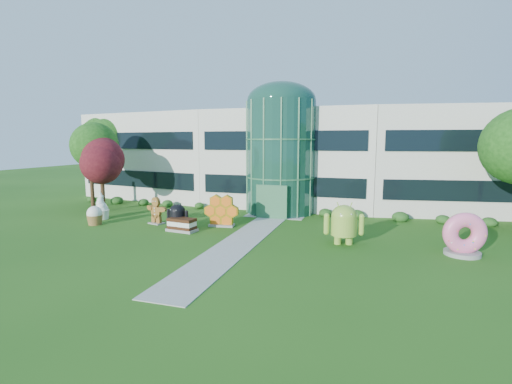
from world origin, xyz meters
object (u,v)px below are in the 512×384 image
(donut, at_px, (464,234))
(gingerbread, at_px, (156,210))
(android_black, at_px, (177,214))
(android_green, at_px, (344,221))

(donut, height_order, gingerbread, donut)
(android_black, bearing_deg, android_green, 0.09)
(android_black, height_order, donut, donut)
(donut, bearing_deg, gingerbread, 164.41)
(android_black, bearing_deg, donut, 0.33)
(android_black, height_order, gingerbread, gingerbread)
(android_green, distance_m, android_black, 11.95)
(android_green, distance_m, gingerbread, 14.36)
(android_green, relative_size, gingerbread, 1.27)
(donut, xyz_separation_m, gingerbread, (-20.83, 1.73, -0.18))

